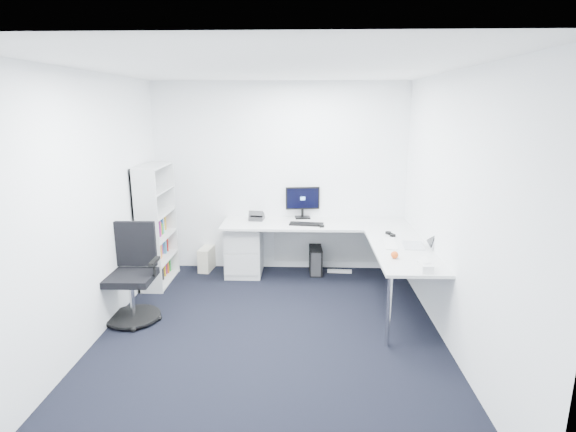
{
  "coord_description": "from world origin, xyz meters",
  "views": [
    {
      "loc": [
        0.33,
        -4.28,
        2.37
      ],
      "look_at": [
        0.15,
        1.05,
        1.05
      ],
      "focal_mm": 28.0,
      "sensor_mm": 36.0,
      "label": 1
    }
  ],
  "objects_px": {
    "bookshelf": "(157,225)",
    "task_chair": "(130,275)",
    "l_desk": "(319,258)",
    "laptop": "(414,237)",
    "monitor": "(303,202)"
  },
  "relations": [
    {
      "from": "bookshelf",
      "to": "monitor",
      "type": "bearing_deg",
      "value": 16.44
    },
    {
      "from": "bookshelf",
      "to": "monitor",
      "type": "xyz_separation_m",
      "value": [
        1.95,
        0.58,
        0.2
      ]
    },
    {
      "from": "bookshelf",
      "to": "laptop",
      "type": "relative_size",
      "value": 4.84
    },
    {
      "from": "task_chair",
      "to": "monitor",
      "type": "height_order",
      "value": "monitor"
    },
    {
      "from": "l_desk",
      "to": "monitor",
      "type": "xyz_separation_m",
      "value": [
        -0.22,
        0.63,
        0.62
      ]
    },
    {
      "from": "monitor",
      "to": "task_chair",
      "type": "bearing_deg",
      "value": -144.79
    },
    {
      "from": "monitor",
      "to": "laptop",
      "type": "bearing_deg",
      "value": -52.27
    },
    {
      "from": "l_desk",
      "to": "monitor",
      "type": "height_order",
      "value": "monitor"
    },
    {
      "from": "l_desk",
      "to": "bookshelf",
      "type": "xyz_separation_m",
      "value": [
        -2.17,
        0.05,
        0.42
      ]
    },
    {
      "from": "l_desk",
      "to": "laptop",
      "type": "height_order",
      "value": "laptop"
    },
    {
      "from": "monitor",
      "to": "laptop",
      "type": "relative_size",
      "value": 1.46
    },
    {
      "from": "l_desk",
      "to": "bookshelf",
      "type": "relative_size",
      "value": 1.65
    },
    {
      "from": "l_desk",
      "to": "bookshelf",
      "type": "bearing_deg",
      "value": 178.68
    },
    {
      "from": "l_desk",
      "to": "task_chair",
      "type": "bearing_deg",
      "value": -152.76
    },
    {
      "from": "bookshelf",
      "to": "task_chair",
      "type": "distance_m",
      "value": 1.17
    }
  ]
}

